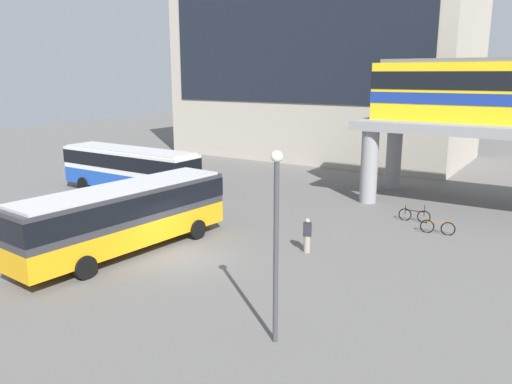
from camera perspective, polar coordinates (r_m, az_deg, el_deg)
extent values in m
plane|color=#605E5B|center=(31.49, 3.88, -2.10)|extent=(120.00, 120.00, 0.00)
cube|color=#B2A899|center=(53.35, 7.61, 15.45)|extent=(28.47, 13.92, 21.01)
cube|color=black|center=(47.19, 3.83, 17.12)|extent=(25.62, 0.10, 11.76)
cylinder|color=gray|center=(33.78, 12.60, 2.78)|extent=(1.10, 1.10, 4.75)
cylinder|color=gray|center=(38.48, 15.23, 3.88)|extent=(1.10, 1.10, 4.75)
cube|color=orange|center=(24.70, -14.45, -4.28)|extent=(3.40, 11.17, 1.10)
cube|color=#333338|center=(24.35, -14.62, -1.36)|extent=(3.40, 11.17, 1.50)
cube|color=black|center=(24.33, -14.63, -1.19)|extent=(3.44, 11.21, 0.96)
cube|color=silver|center=(24.16, -14.73, 0.50)|extent=(3.23, 10.61, 0.12)
cylinder|color=black|center=(27.93, -10.31, -3.22)|extent=(0.36, 1.02, 1.00)
cylinder|color=black|center=(26.20, -6.62, -4.20)|extent=(0.36, 1.02, 1.00)
cylinder|color=black|center=(24.24, -21.97, -6.54)|extent=(0.36, 1.02, 1.00)
cylinder|color=black|center=(22.23, -18.63, -8.04)|extent=(0.36, 1.02, 1.00)
cube|color=#1E4CB2|center=(36.69, -13.98, 1.41)|extent=(11.03, 2.65, 1.10)
cube|color=silver|center=(36.46, -14.10, 3.41)|extent=(11.03, 2.65, 1.50)
cube|color=black|center=(36.45, -14.10, 3.53)|extent=(11.07, 2.69, 0.96)
cube|color=silver|center=(36.33, -14.17, 4.67)|extent=(10.48, 2.52, 0.12)
cylinder|color=black|center=(38.68, -18.84, 0.85)|extent=(1.00, 0.29, 1.00)
cylinder|color=black|center=(40.21, -16.04, 1.50)|extent=(1.00, 0.29, 1.00)
cylinder|color=black|center=(33.78, -11.94, -0.44)|extent=(1.00, 0.29, 1.00)
cylinder|color=black|center=(35.52, -9.08, 0.35)|extent=(1.00, 0.29, 1.00)
torus|color=black|center=(30.38, 18.35, -2.67)|extent=(0.74, 0.13, 0.74)
torus|color=black|center=(30.54, 16.41, -2.45)|extent=(0.74, 0.13, 0.74)
cylinder|color=black|center=(30.38, 17.41, -2.05)|extent=(1.05, 0.15, 0.05)
cylinder|color=black|center=(30.47, 16.44, -1.90)|extent=(0.04, 0.04, 0.55)
cylinder|color=black|center=(30.29, 18.39, -2.03)|extent=(0.04, 0.04, 0.65)
torus|color=black|center=(28.48, 20.78, -3.90)|extent=(0.74, 0.15, 0.74)
torus|color=black|center=(28.57, 18.68, -3.68)|extent=(0.74, 0.15, 0.74)
cylinder|color=#996626|center=(28.44, 19.77, -3.25)|extent=(1.05, 0.18, 0.05)
cylinder|color=#996626|center=(28.49, 18.73, -3.10)|extent=(0.04, 0.04, 0.55)
cylinder|color=#996626|center=(28.38, 20.83, -3.22)|extent=(0.04, 0.04, 0.65)
cylinder|color=gray|center=(24.28, 5.75, -5.83)|extent=(0.32, 0.32, 0.80)
cube|color=#26262D|center=(24.06, 5.79, -4.21)|extent=(0.48, 0.42, 0.64)
sphere|color=tan|center=(23.94, 5.81, -3.23)|extent=(0.22, 0.22, 0.22)
cylinder|color=#3F3F44|center=(15.56, 2.25, -7.11)|extent=(0.16, 0.16, 5.78)
sphere|color=silver|center=(14.78, 2.35, 4.01)|extent=(0.36, 0.36, 0.36)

